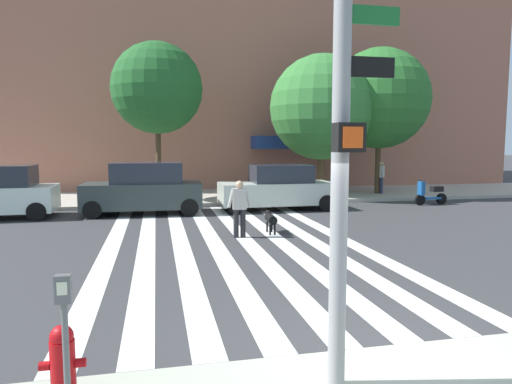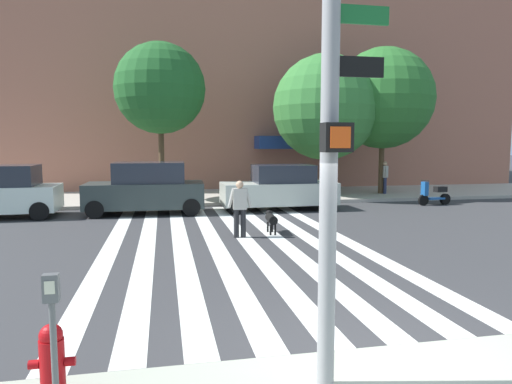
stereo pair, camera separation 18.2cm
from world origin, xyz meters
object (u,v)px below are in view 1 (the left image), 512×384
Objects in this scene: dog_on_leash at (271,219)px; street_tree_middle at (322,108)px; fire_hydrant at (63,364)px; parked_car_behind_first at (144,189)px; street_tree_further at (379,99)px; pedestrian_dog_walker at (239,206)px; parked_scooter at (431,194)px; traffic_light_pole at (345,58)px; pedestrian_bystander at (381,175)px; street_tree_nearest at (157,88)px; parked_car_third_in_line at (278,188)px; parking_meter_third_along at (65,326)px.

street_tree_middle is at bearing 60.58° from dog_on_leash.
fire_hydrant is 0.17× the size of parked_car_behind_first.
fire_hydrant is 0.10× the size of street_tree_further.
fire_hydrant is 8.77m from pedestrian_dog_walker.
parked_car_behind_first is (0.48, 13.30, 0.44)m from fire_hydrant.
pedestrian_dog_walker is (-8.76, -8.79, -4.01)m from street_tree_further.
parked_car_behind_first is at bearing 118.24° from pedestrian_dog_walker.
parked_scooter is 0.24× the size of street_tree_middle.
traffic_light_pole is 3.55× the size of parked_scooter.
dog_on_leash is 0.69× the size of pedestrian_bystander.
pedestrian_dog_walker is at bearing -157.30° from dog_on_leash.
pedestrian_dog_walker is (3.25, 8.14, 0.41)m from fire_hydrant.
parked_car_behind_first is 0.64× the size of street_tree_nearest.
street_tree_middle is at bearing 22.66° from parked_car_behind_first.
pedestrian_bystander is at bearing 54.12° from fire_hydrant.
traffic_light_pole is 1.30× the size of parked_car_behind_first.
parked_car_behind_first reaches higher than pedestrian_bystander.
parked_car_third_in_line is 7.11m from street_tree_nearest.
parking_meter_third_along is 13.63m from parked_car_behind_first.
parked_car_behind_first is 2.72× the size of pedestrian_dog_walker.
parked_car_third_in_line reaches higher than fire_hydrant.
pedestrian_dog_walker is (2.77, -5.16, -0.04)m from parked_car_behind_first.
dog_on_leash is (-4.66, -8.26, -3.99)m from street_tree_middle.
parked_scooter reaches higher than dog_on_leash.
traffic_light_pole is 14.10m from parked_car_behind_first.
street_tree_further is at bearing 30.11° from parked_car_third_in_line.
parked_car_behind_first is 12.72m from street_tree_further.
parking_meter_third_along is at bearing -91.59° from parked_car_behind_first.
street_tree_nearest is at bearing 145.45° from parked_car_third_in_line.
traffic_light_pole is 9.59m from dog_on_leash.
parked_car_behind_first is at bearing -179.98° from parked_car_third_in_line.
fire_hydrant is (-2.76, 0.38, -3.00)m from traffic_light_pole.
dog_on_leash is at bearing 63.48° from fire_hydrant.
street_tree_middle is (3.18, 3.53, 3.56)m from parked_car_third_in_line.
street_tree_nearest reaches higher than fire_hydrant.
pedestrian_dog_walker is at bearing -61.76° from parked_car_behind_first.
parked_car_third_in_line is 0.66× the size of street_tree_nearest.
parked_scooter is at bearing -78.01° from street_tree_further.
parked_scooter is (12.77, 13.35, -0.04)m from fire_hydrant.
parked_scooter is 3.57m from pedestrian_bystander.
street_tree_middle reaches higher than traffic_light_pole.
parking_meter_third_along is at bearing -93.26° from street_tree_nearest.
street_tree_further is at bearing 144.69° from pedestrian_bystander.
traffic_light_pole reaches higher than dog_on_leash.
street_tree_middle is 4.66m from pedestrian_bystander.
parked_car_third_in_line is at bearing 0.02° from parked_car_behind_first.
street_tree_further reaches higher than parked_scooter.
fire_hydrant is 0.67× the size of dog_on_leash.
parked_scooter is at bearing 47.19° from parking_meter_third_along.
street_tree_further is at bearing 55.39° from parking_meter_third_along.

